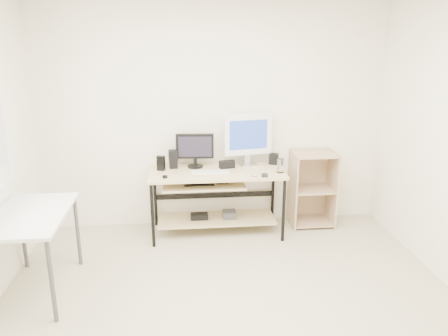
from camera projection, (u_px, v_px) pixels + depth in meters
room at (216, 162)px, 3.15m from camera, size 4.01×4.01×2.62m
desk at (214, 189)px, 4.92m from camera, size 1.50×0.65×0.75m
side_table at (31, 222)px, 3.72m from camera, size 0.60×1.00×0.75m
shelf_unit at (311, 188)px, 5.21m from camera, size 0.50×0.40×0.90m
black_monitor at (195, 148)px, 4.93m from camera, size 0.43×0.18×0.39m
white_imac at (248, 136)px, 4.98m from camera, size 0.56×0.18×0.60m
keyboard at (210, 172)px, 4.80m from camera, size 0.43×0.14×0.01m
mouse at (255, 174)px, 4.68m from camera, size 0.06×0.10×0.03m
center_speaker at (227, 164)px, 4.95m from camera, size 0.18×0.11×0.09m
speaker_left at (173, 159)px, 4.94m from camera, size 0.11×0.11×0.21m
speaker_right at (274, 159)px, 5.11m from camera, size 0.13×0.13×0.12m
audio_controller at (161, 163)px, 4.86m from camera, size 0.10×0.08×0.17m
volume_puck at (165, 177)px, 4.62m from camera, size 0.07×0.07×0.02m
smartphone at (265, 175)px, 4.69m from camera, size 0.09×0.13×0.01m
coaster at (280, 172)px, 4.79m from camera, size 0.11×0.11×0.01m
drinking_glass at (281, 166)px, 4.77m from camera, size 0.08×0.08×0.15m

